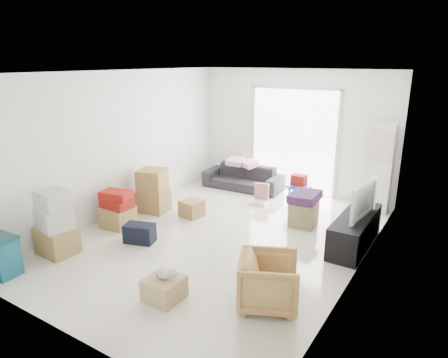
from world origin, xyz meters
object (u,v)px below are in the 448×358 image
Objects in this scene: ottoman at (304,214)px; ac_tower at (380,168)px; storage_bins at (0,256)px; wood_crate at (164,288)px; tv_console at (355,231)px; kids_table at (299,184)px; armchair at (269,279)px; television at (357,212)px; sofa at (243,174)px.

ac_tower is at bearing 57.19° from ottoman.
wood_crate is (2.30, 0.75, -0.14)m from storage_bins.
storage_bins is at bearing -127.00° from ottoman.
wood_crate is (-1.60, -2.78, -0.12)m from tv_console.
tv_console is 5.26m from storage_bins.
ac_tower is 4.05× the size of wood_crate.
tv_console is (0.05, -1.79, -0.62)m from ac_tower.
ottoman is 3.17m from wood_crate.
ottoman is at bearing 161.72° from tv_console.
tv_console is 2.31× the size of kids_table.
storage_bins is 2.42m from wood_crate.
tv_console is at bearing -88.40° from ac_tower.
storage_bins reaches higher than ottoman.
armchair is (-0.39, -4.00, -0.52)m from ac_tower.
television is (0.00, 0.00, 0.32)m from tv_console.
wood_crate is at bearing -75.71° from sofa.
ac_tower reaches higher than kids_table.
kids_table is (2.45, 4.72, 0.20)m from storage_bins.
ac_tower is 4.05m from armchair.
kids_table reaches higher than wood_crate.
kids_table is (-1.01, 3.39, 0.13)m from armchair.
kids_table is (-1.45, 1.18, -0.10)m from television.
ac_tower is 2.45× the size of armchair.
kids_table is (-0.46, 0.86, 0.26)m from ottoman.
storage_bins is at bearing 139.04° from television.
television is 0.52× the size of sofa.
ottoman is (-0.99, 0.33, -0.36)m from television.
kids_table reaches higher than tv_console.
ottoman is at bearing -36.43° from sofa.
ottoman is 0.66× the size of kids_table.
sofa is at bearing 163.54° from kids_table.
sofa is 2.39m from ottoman.
television is 1.42× the size of kids_table.
ac_tower is 4.88m from wood_crate.
storage_bins is (-3.90, -3.53, -0.29)m from television.
ac_tower is 1.12× the size of tv_console.
storage_bins is (-0.91, -5.17, -0.07)m from sofa.
storage_bins reaches higher than tv_console.
sofa is at bearing 151.26° from tv_console.
armchair reaches higher than sofa.
armchair is 1.61× the size of ottoman.
kids_table is (-1.40, -0.60, -0.39)m from ac_tower.
sofa reaches higher than kids_table.
television is at bearing -88.40° from ac_tower.
tv_console is 0.86× the size of sofa.
television is at bearing 60.04° from wood_crate.
ac_tower reaches higher than sofa.
ottoman is (-0.94, -1.46, -0.65)m from ac_tower.
storage_bins is at bearing -161.83° from wood_crate.
ac_tower is 2.99m from sofa.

